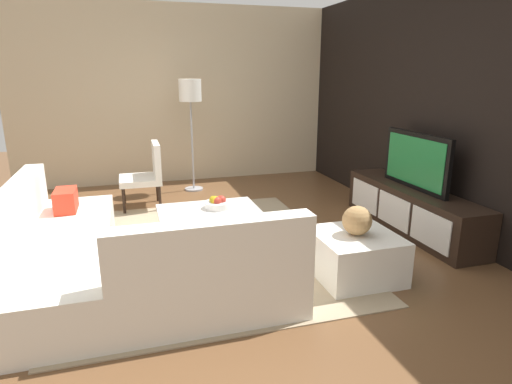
{
  "coord_description": "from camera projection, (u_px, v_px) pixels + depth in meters",
  "views": [
    {
      "loc": [
        3.96,
        -0.65,
        1.76
      ],
      "look_at": [
        -0.31,
        0.63,
        0.51
      ],
      "focal_mm": 30.03,
      "sensor_mm": 36.0,
      "label": 1
    }
  ],
  "objects": [
    {
      "name": "fruit_bowl",
      "position": [
        218.0,
        203.0,
        4.5
      ],
      "size": [
        0.28,
        0.28,
        0.14
      ],
      "color": "silver",
      "rests_on": "coffee_table"
    },
    {
      "name": "side_wall_left",
      "position": [
        179.0,
        95.0,
        6.94
      ],
      "size": [
        0.12,
        5.2,
        2.8
      ],
      "primitive_type": "cube",
      "color": "beige",
      "rests_on": "ground"
    },
    {
      "name": "media_console",
      "position": [
        411.0,
        209.0,
        4.9
      ],
      "size": [
        2.03,
        0.47,
        0.5
      ],
      "color": "black",
      "rests_on": "ground"
    },
    {
      "name": "sectional_couch",
      "position": [
        105.0,
        260.0,
        3.51
      ],
      "size": [
        2.45,
        2.27,
        0.82
      ],
      "color": "white",
      "rests_on": "ground"
    },
    {
      "name": "area_rug",
      "position": [
        203.0,
        250.0,
        4.4
      ],
      "size": [
        3.14,
        2.68,
        0.01
      ],
      "primitive_type": "cube",
      "color": "tan",
      "rests_on": "ground"
    },
    {
      "name": "television",
      "position": [
        416.0,
        161.0,
        4.75
      ],
      "size": [
        1.08,
        0.06,
        0.63
      ],
      "color": "black",
      "rests_on": "media_console"
    },
    {
      "name": "coffee_table",
      "position": [
        212.0,
        231.0,
        4.37
      ],
      "size": [
        1.0,
        1.04,
        0.38
      ],
      "color": "black",
      "rests_on": "ground"
    },
    {
      "name": "decorative_ball",
      "position": [
        357.0,
        221.0,
        3.69
      ],
      "size": [
        0.26,
        0.26,
        0.26
      ],
      "primitive_type": "sphere",
      "color": "#AD8451",
      "rests_on": "ottoman"
    },
    {
      "name": "ground_plane",
      "position": [
        205.0,
        254.0,
        4.31
      ],
      "size": [
        14.0,
        14.0,
        0.0
      ],
      "primitive_type": "plane",
      "color": "brown"
    },
    {
      "name": "floor_lamp",
      "position": [
        190.0,
        97.0,
        6.29
      ],
      "size": [
        0.33,
        0.33,
        1.67
      ],
      "color": "#A5A5AA",
      "rests_on": "ground"
    },
    {
      "name": "feature_wall_back",
      "position": [
        445.0,
        107.0,
        4.68
      ],
      "size": [
        6.4,
        0.12,
        2.8
      ],
      "primitive_type": "cube",
      "color": "black",
      "rests_on": "ground"
    },
    {
      "name": "ottoman",
      "position": [
        355.0,
        256.0,
        3.78
      ],
      "size": [
        0.7,
        0.7,
        0.4
      ],
      "primitive_type": "cube",
      "color": "white",
      "rests_on": "ground"
    },
    {
      "name": "accent_chair_near",
      "position": [
        147.0,
        172.0,
        5.7
      ],
      "size": [
        0.55,
        0.53,
        0.87
      ],
      "rotation": [
        0.0,
        0.0,
        0.03
      ],
      "color": "black",
      "rests_on": "ground"
    }
  ]
}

